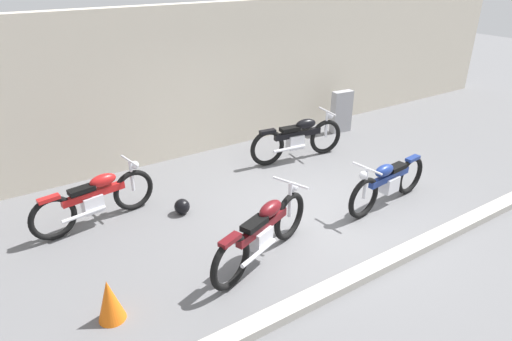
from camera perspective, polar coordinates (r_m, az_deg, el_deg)
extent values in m
plane|color=slate|center=(7.36, 9.11, -5.88)|extent=(40.00, 40.00, 0.00)
cube|color=beige|center=(9.56, -5.15, 11.78)|extent=(18.00, 0.30, 3.05)
cube|color=#B7B2A8|center=(6.55, 17.51, -10.71)|extent=(18.00, 0.24, 0.12)
cube|color=#9E9EA3|center=(10.86, 10.98, 7.48)|extent=(0.52, 0.26, 1.00)
sphere|color=black|center=(7.39, -9.54, -4.61)|extent=(0.26, 0.26, 0.26)
cone|color=orange|center=(5.55, -18.40, -15.63)|extent=(0.32, 0.32, 0.55)
torus|color=black|center=(7.29, 13.73, -3.47)|extent=(0.71, 0.16, 0.70)
torus|color=black|center=(8.27, 19.27, -0.58)|extent=(0.71, 0.16, 0.70)
cube|color=silver|center=(7.80, 16.90, -1.71)|extent=(0.33, 0.22, 0.27)
cube|color=navy|center=(7.70, 16.84, -0.80)|extent=(0.99, 0.20, 0.12)
ellipsoid|color=navy|center=(7.49, 16.24, 0.00)|extent=(0.44, 0.24, 0.19)
cube|color=black|center=(7.78, 17.68, 0.39)|extent=(0.40, 0.21, 0.08)
cube|color=navy|center=(8.14, 19.60, 1.47)|extent=(0.32, 0.15, 0.06)
cylinder|color=silver|center=(7.17, 13.95, -1.63)|extent=(0.05, 0.05, 0.53)
cylinder|color=silver|center=(7.06, 14.17, 0.27)|extent=(0.09, 0.56, 0.03)
sphere|color=silver|center=(7.04, 13.71, -0.60)|extent=(0.13, 0.13, 0.13)
cylinder|color=silver|center=(8.03, 16.96, -1.44)|extent=(0.67, 0.13, 0.06)
torus|color=black|center=(6.59, 4.32, -5.91)|extent=(0.73, 0.35, 0.74)
torus|color=black|center=(5.67, -3.30, -11.81)|extent=(0.73, 0.35, 0.74)
cube|color=silver|center=(6.06, 0.55, -8.72)|extent=(0.38, 0.30, 0.28)
cube|color=#590F14|center=(6.00, 0.84, -7.22)|extent=(1.01, 0.46, 0.12)
ellipsoid|color=#590F14|center=(6.04, 1.86, -5.00)|extent=(0.49, 0.35, 0.20)
cube|color=black|center=(5.81, -0.21, -6.92)|extent=(0.44, 0.31, 0.08)
cube|color=#590F14|center=(5.46, -3.39, -8.94)|extent=(0.35, 0.23, 0.06)
cylinder|color=silver|center=(6.45, 4.40, -3.80)|extent=(0.06, 0.06, 0.56)
cylinder|color=silver|center=(6.31, 4.49, -1.59)|extent=(0.24, 0.56, 0.04)
sphere|color=silver|center=(6.42, 4.84, -2.13)|extent=(0.14, 0.14, 0.14)
cylinder|color=silver|center=(5.91, 0.35, -10.59)|extent=(0.69, 0.31, 0.06)
torus|color=black|center=(7.59, -15.54, -2.46)|extent=(0.71, 0.20, 0.71)
torus|color=black|center=(7.21, -24.74, -5.63)|extent=(0.71, 0.20, 0.71)
cube|color=silver|center=(7.35, -20.37, -4.00)|extent=(0.34, 0.24, 0.27)
cube|color=#B21919|center=(7.29, -20.21, -2.82)|extent=(1.00, 0.25, 0.12)
ellipsoid|color=#B21919|center=(7.27, -19.18, -1.19)|extent=(0.45, 0.26, 0.19)
cube|color=black|center=(7.18, -21.62, -2.37)|extent=(0.41, 0.23, 0.08)
cube|color=#B21919|center=(7.06, -25.22, -3.33)|extent=(0.32, 0.16, 0.06)
cylinder|color=silver|center=(7.47, -15.77, -0.66)|extent=(0.05, 0.05, 0.53)
cylinder|color=silver|center=(7.36, -16.02, 1.20)|extent=(0.12, 0.56, 0.03)
sphere|color=silver|center=(7.43, -15.40, 0.69)|extent=(0.14, 0.14, 0.14)
cylinder|color=silver|center=(7.23, -21.32, -5.30)|extent=(0.68, 0.16, 0.06)
torus|color=black|center=(9.55, 8.95, 4.32)|extent=(0.76, 0.19, 0.75)
torus|color=black|center=(8.88, 1.48, 2.94)|extent=(0.76, 0.19, 0.75)
cube|color=silver|center=(9.16, 5.08, 3.73)|extent=(0.35, 0.25, 0.29)
cube|color=black|center=(9.13, 5.40, 4.74)|extent=(1.06, 0.24, 0.12)
ellipsoid|color=black|center=(9.16, 6.45, 6.00)|extent=(0.48, 0.26, 0.21)
cube|color=black|center=(8.99, 4.42, 5.36)|extent=(0.43, 0.24, 0.08)
cube|color=black|center=(8.75, 1.51, 5.06)|extent=(0.34, 0.16, 0.06)
cylinder|color=silver|center=(9.46, 9.07, 5.92)|extent=(0.06, 0.06, 0.57)
cylinder|color=silver|center=(9.36, 9.19, 7.56)|extent=(0.11, 0.60, 0.04)
sphere|color=silver|center=(9.44, 9.56, 7.02)|extent=(0.14, 0.14, 0.14)
cylinder|color=silver|center=(8.99, 4.33, 2.83)|extent=(0.72, 0.15, 0.06)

